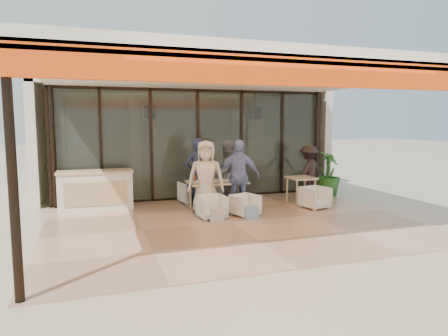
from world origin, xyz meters
The scene contains 21 objects.
ground centered at (0.00, 0.00, 0.00)m, with size 70.00×70.00×0.00m, color #C6B293.
terrace_floor centered at (0.00, 0.00, 0.01)m, with size 8.00×6.00×0.01m, color tan.
terrace_structure centered at (0.00, -0.26, 3.25)m, with size 8.00×6.00×3.40m.
glass_storefront centered at (0.00, 3.00, 1.60)m, with size 8.08×0.10×3.20m.
interior_block centered at (0.01, 5.31, 2.23)m, with size 9.05×3.62×3.52m.
host_counter centered at (-2.88, 2.30, 0.53)m, with size 1.85×0.65×1.04m.
dining_table centered at (0.09, 1.49, 0.69)m, with size 1.50×0.90×0.93m.
chair_far_left centered at (-0.32, 2.44, 0.34)m, with size 0.66×0.62×0.68m, color white.
chair_far_right centered at (0.52, 2.44, 0.33)m, with size 0.63×0.59×0.65m, color white.
chair_near_left centered at (-0.32, 0.54, 0.31)m, with size 0.61×0.57×0.62m, color white.
chair_near_right centered at (0.52, 0.54, 0.30)m, with size 0.57×0.54×0.59m, color white.
diner_navy centered at (-0.32, 1.94, 0.92)m, with size 0.67×0.44×1.85m, color #1B223C.
diner_grey centered at (0.52, 1.94, 0.88)m, with size 0.86×0.67×1.77m, color slate.
diner_cream centered at (-0.32, 1.04, 0.91)m, with size 0.89×0.58×1.82m, color beige.
diner_periwinkle centered at (0.52, 1.04, 0.92)m, with size 1.07×0.45×1.83m, color #7281BE.
tote_bag_cream centered at (-0.32, 0.14, 0.17)m, with size 0.30×0.10×0.34m, color silver.
tote_bag_blue centered at (0.52, 0.14, 0.17)m, with size 0.30×0.10×0.34m, color #99BFD8.
side_table centered at (2.55, 1.47, 0.64)m, with size 0.70×0.70×0.74m.
side_chair centered at (2.55, 0.72, 0.33)m, with size 0.63×0.59×0.65m, color white.
standing_woman centered at (3.13, 2.05, 0.80)m, with size 1.03×0.59×1.60m, color black.
potted_palm centered at (4.00, 2.35, 0.68)m, with size 0.77×0.77×1.37m, color #1E5919.
Camera 1 is at (-2.97, -8.24, 2.28)m, focal length 32.00 mm.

